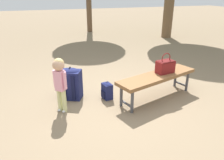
{
  "coord_description": "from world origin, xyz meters",
  "views": [
    {
      "loc": [
        1.14,
        3.08,
        1.83
      ],
      "look_at": [
        0.05,
        -0.04,
        0.45
      ],
      "focal_mm": 34.64,
      "sensor_mm": 36.0,
      "label": 1
    }
  ],
  "objects_px": {
    "handbag": "(165,66)",
    "child_standing": "(60,77)",
    "backpack_small": "(107,90)",
    "park_bench": "(157,78)",
    "backpack_large": "(71,83)"
  },
  "relations": [
    {
      "from": "backpack_small",
      "to": "park_bench",
      "type": "bearing_deg",
      "value": 162.37
    },
    {
      "from": "park_bench",
      "to": "backpack_small",
      "type": "bearing_deg",
      "value": -17.63
    },
    {
      "from": "park_bench",
      "to": "handbag",
      "type": "relative_size",
      "value": 4.48
    },
    {
      "from": "park_bench",
      "to": "child_standing",
      "type": "height_order",
      "value": "child_standing"
    },
    {
      "from": "handbag",
      "to": "backpack_small",
      "type": "distance_m",
      "value": 1.13
    },
    {
      "from": "park_bench",
      "to": "child_standing",
      "type": "xyz_separation_m",
      "value": [
        1.67,
        -0.09,
        0.2
      ]
    },
    {
      "from": "handbag",
      "to": "park_bench",
      "type": "bearing_deg",
      "value": 16.95
    },
    {
      "from": "park_bench",
      "to": "handbag",
      "type": "xyz_separation_m",
      "value": [
        -0.17,
        -0.05,
        0.18
      ]
    },
    {
      "from": "backpack_large",
      "to": "child_standing",
      "type": "bearing_deg",
      "value": 62.21
    },
    {
      "from": "park_bench",
      "to": "backpack_small",
      "type": "xyz_separation_m",
      "value": [
        0.85,
        -0.27,
        -0.23
      ]
    },
    {
      "from": "backpack_large",
      "to": "backpack_small",
      "type": "distance_m",
      "value": 0.66
    },
    {
      "from": "handbag",
      "to": "backpack_small",
      "type": "relative_size",
      "value": 1.11
    },
    {
      "from": "handbag",
      "to": "backpack_large",
      "type": "xyz_separation_m",
      "value": [
        1.63,
        -0.46,
        -0.28
      ]
    },
    {
      "from": "handbag",
      "to": "child_standing",
      "type": "xyz_separation_m",
      "value": [
        1.85,
        -0.04,
        0.02
      ]
    },
    {
      "from": "child_standing",
      "to": "backpack_large",
      "type": "xyz_separation_m",
      "value": [
        -0.22,
        -0.42,
        -0.29
      ]
    }
  ]
}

